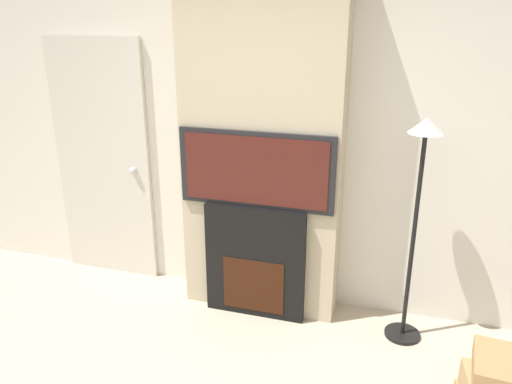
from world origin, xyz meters
TOP-DOWN VIEW (x-y plane):
  - wall_back at (0.00, 2.03)m, footprint 6.00×0.06m
  - chimney_breast at (0.00, 1.85)m, footprint 1.18×0.31m
  - fireplace at (0.00, 1.69)m, footprint 0.76×0.15m
  - television at (0.00, 1.69)m, footprint 1.14×0.07m
  - floor_lamp at (1.11, 1.70)m, footprint 0.25×0.25m
  - entry_door at (-1.44, 1.97)m, footprint 0.87×0.09m

SIDE VIEW (x-z plane):
  - fireplace at x=0.00m, z-range 0.00..0.88m
  - entry_door at x=-1.44m, z-range 0.00..2.04m
  - floor_lamp at x=1.11m, z-range 0.31..1.91m
  - television at x=0.00m, z-range 0.88..1.44m
  - wall_back at x=0.00m, z-range 0.00..2.70m
  - chimney_breast at x=0.00m, z-range 0.00..2.70m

